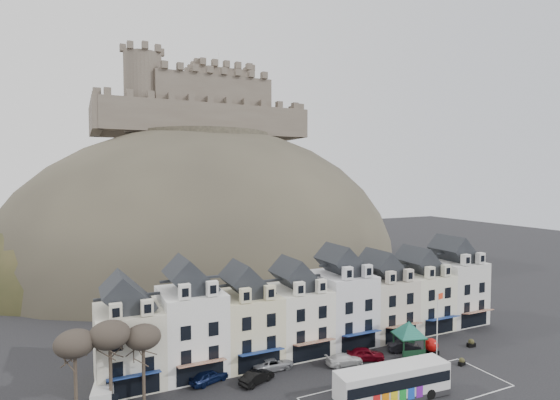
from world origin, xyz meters
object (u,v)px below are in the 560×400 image
Objects in this scene: red_buoy at (431,346)px; car_maroon at (365,354)px; white_van at (104,395)px; car_navy at (209,376)px; bus_shelter at (409,329)px; car_black at (257,377)px; car_charcoal at (404,346)px; bus at (393,381)px; flagpole at (438,321)px; car_silver at (273,363)px; car_white at (344,359)px.

red_buoy is 8.66m from car_maroon.
white_van is 10.52m from car_navy.
white_van is at bearing -171.29° from bus_shelter.
car_black is (15.14, -2.28, -0.30)m from white_van.
car_charcoal is (35.19, -2.45, -0.31)m from white_van.
bus reaches higher than car_navy.
red_buoy is 37.88m from white_van.
flagpole is at bearing -122.77° from car_black.
car_silver is at bearing -177.24° from bus_shelter.
red_buoy is (2.55, -1.19, -2.25)m from bus_shelter.
car_charcoal is (24.67, -2.50, -0.07)m from car_navy.
white_van reaches higher than car_silver.
flagpole reaches higher than car_navy.
car_maroon reaches higher than car_white.
white_van is (-37.60, 4.61, -0.06)m from red_buoy.
car_silver is at bearing 78.50° from car_white.
flagpole is at bearing -120.84° from car_navy.
bus is at bearing -175.53° from car_white.
flagpole is at bearing -34.59° from bus_shelter.
car_silver is 11.44m from car_maroon.
bus reaches higher than red_buoy.
car_navy is at bearing -173.76° from bus_shelter.
red_buoy is 11.62m from car_white.
bus_shelter is at bearing -167.55° from car_charcoal.
car_navy is (-15.50, 11.27, -1.14)m from bus.
car_navy is 0.97× the size of car_white.
car_maroon is at bearing -175.08° from bus_shelter.
flagpole is (11.22, 5.29, 2.86)m from bus.
white_van is at bearing 90.23° from car_white.
red_buoy is at bearing -10.76° from bus_shelter.
car_black is (-22.47, 2.33, -0.36)m from red_buoy.
bus is 2.67× the size of white_van.
car_white is at bearing -117.30° from car_navy.
white_van is 26.31m from car_white.
car_silver is (2.92, 2.33, 0.00)m from car_black.
car_charcoal is (9.16, 8.77, -1.21)m from bus.
bus is 3.00× the size of car_charcoal.
bus_shelter is 1.45× the size of car_white.
red_buoy is at bearing -117.98° from car_navy.
flagpole is at bearing -90.62° from car_maroon.
flagpole is 2.00× the size of car_black.
flagpole reaches higher than car_maroon.
bus is 14.14m from car_black.
car_navy is 0.97× the size of car_maroon.
flagpole is at bearing -107.85° from car_silver.
flagpole is 2.03× the size of car_charcoal.
bus_shelter is at bearing -90.61° from car_white.
car_white is (0.17, 8.77, -1.23)m from bus.
white_van is at bearing 107.99° from car_maroon.
bus_shelter is 9.29m from car_white.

